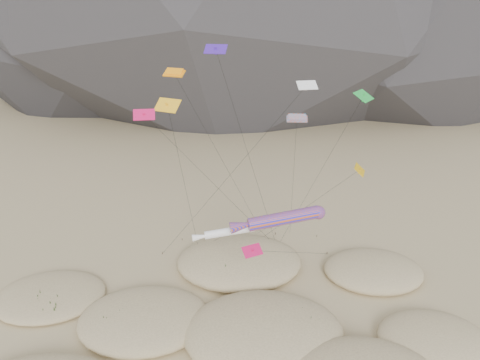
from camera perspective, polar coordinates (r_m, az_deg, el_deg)
name	(u,v)px	position (r m, az deg, el deg)	size (l,w,h in m)	color
dunes	(230,334)	(46.74, -1.19, -18.22)	(49.53, 40.00, 3.53)	#CCB789
dune_grass	(230,336)	(46.29, -1.19, -18.44)	(41.04, 28.03, 1.46)	black
kite_stakes	(250,244)	(62.38, 1.25, -7.81)	(21.08, 5.74, 0.30)	#3F2D1E
rainbow_tube_kite	(280,219)	(44.39, 4.96, -4.76)	(9.29, 19.51, 12.02)	#DD5917
white_tube_kite	(226,232)	(45.55, -1.67, -6.36)	(6.41, 15.85, 9.93)	white
orange_parafoil	(176,76)	(49.16, -7.82, 12.46)	(11.11, 12.93, 23.87)	orange
multi_parafoil	(297,121)	(46.86, 6.95, 7.19)	(3.10, 13.77, 19.86)	#FF451A
delta_kites	(261,127)	(45.94, 2.56, 6.43)	(23.84, 16.99, 26.52)	#3F1B9F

